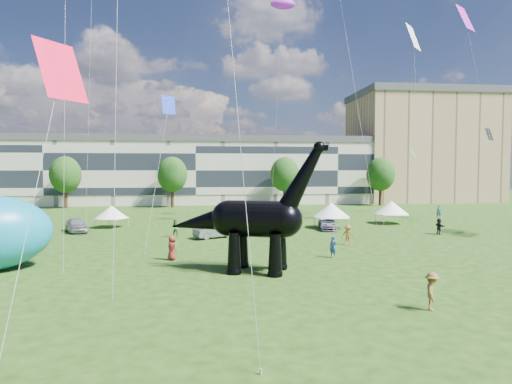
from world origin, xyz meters
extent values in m
plane|color=#16330C|center=(0.00, 0.00, 0.00)|extent=(220.00, 220.00, 0.00)
cube|color=beige|center=(-8.00, 62.00, 6.00)|extent=(78.00, 11.00, 12.00)
cube|color=tan|center=(40.00, 65.00, 11.00)|extent=(28.00, 18.00, 22.00)
cylinder|color=#382314|center=(-30.00, 53.00, 1.60)|extent=(0.56, 0.56, 3.20)
ellipsoid|color=#14380F|center=(-30.00, 53.00, 6.32)|extent=(5.20, 5.20, 6.24)
cylinder|color=#382314|center=(-12.00, 53.00, 1.60)|extent=(0.56, 0.56, 3.20)
ellipsoid|color=#14380F|center=(-12.00, 53.00, 6.32)|extent=(5.20, 5.20, 6.24)
cylinder|color=#382314|center=(8.00, 53.00, 1.60)|extent=(0.56, 0.56, 3.20)
ellipsoid|color=#14380F|center=(8.00, 53.00, 6.32)|extent=(5.20, 5.20, 6.24)
cylinder|color=#382314|center=(26.00, 53.00, 1.60)|extent=(0.56, 0.56, 3.20)
ellipsoid|color=#14380F|center=(26.00, 53.00, 6.32)|extent=(5.20, 5.20, 6.24)
cone|color=black|center=(-3.92, 3.79, 1.33)|extent=(1.16, 1.16, 2.65)
sphere|color=black|center=(-3.92, 3.79, 0.16)|extent=(0.97, 0.97, 0.97)
cone|color=black|center=(-3.28, 5.63, 1.33)|extent=(1.16, 1.16, 2.65)
sphere|color=black|center=(-3.28, 5.63, 0.16)|extent=(0.97, 0.97, 0.97)
cone|color=black|center=(-1.41, 2.92, 1.33)|extent=(1.16, 1.16, 2.65)
sphere|color=black|center=(-1.41, 2.92, 0.16)|extent=(0.97, 0.97, 0.97)
cone|color=black|center=(-0.78, 4.76, 1.33)|extent=(1.16, 1.16, 2.65)
sphere|color=black|center=(-0.78, 4.76, 0.16)|extent=(0.97, 0.97, 0.97)
cylinder|color=black|center=(-2.43, 4.30, 3.45)|extent=(4.29, 3.47, 2.39)
sphere|color=black|center=(-4.18, 4.91, 3.45)|extent=(2.39, 2.39, 2.39)
sphere|color=black|center=(-0.68, 3.70, 3.45)|extent=(2.30, 2.30, 2.30)
cone|color=black|center=(0.34, 3.34, 6.01)|extent=(3.58, 2.34, 4.68)
sphere|color=black|center=(1.36, 2.99, 8.03)|extent=(0.74, 0.74, 0.74)
cylinder|color=black|center=(1.61, 2.90, 7.99)|extent=(0.71, 0.57, 0.39)
cone|color=black|center=(-5.91, 5.51, 3.15)|extent=(5.02, 3.28, 2.59)
imported|color=#B9B8BD|center=(-19.63, 23.91, 0.76)|extent=(3.55, 4.78, 1.52)
imported|color=slate|center=(-5.00, 18.35, 0.68)|extent=(4.29, 3.24, 1.36)
imported|color=silver|center=(1.59, 26.63, 0.69)|extent=(5.01, 2.37, 1.38)
imported|color=#595960|center=(7.56, 22.89, 0.66)|extent=(2.55, 4.79, 1.32)
cube|color=white|center=(8.30, 24.09, 1.20)|extent=(3.35, 3.35, 0.13)
cone|color=white|center=(8.30, 24.09, 2.07)|extent=(4.24, 4.24, 1.64)
cylinder|color=#999999|center=(6.74, 22.60, 0.60)|extent=(0.07, 0.07, 1.20)
cylinder|color=#999999|center=(9.79, 22.53, 0.60)|extent=(0.07, 0.07, 1.20)
cylinder|color=#999999|center=(6.80, 25.65, 0.60)|extent=(0.07, 0.07, 1.20)
cylinder|color=#999999|center=(9.86, 25.58, 0.60)|extent=(0.07, 0.07, 1.20)
cube|color=white|center=(16.78, 27.12, 1.16)|extent=(3.32, 3.32, 0.13)
cone|color=white|center=(16.78, 27.12, 2.00)|extent=(4.21, 4.21, 1.58)
cylinder|color=#999999|center=(15.23, 25.73, 0.58)|extent=(0.06, 0.06, 1.16)
cylinder|color=#999999|center=(18.17, 25.57, 0.58)|extent=(0.06, 0.06, 1.16)
cylinder|color=#999999|center=(15.39, 28.67, 0.58)|extent=(0.06, 0.06, 1.16)
cylinder|color=#999999|center=(18.33, 28.51, 0.58)|extent=(0.06, 0.06, 1.16)
cube|color=white|center=(-16.68, 27.22, 1.04)|extent=(3.67, 3.67, 0.11)
cone|color=white|center=(-16.68, 27.22, 1.80)|extent=(4.65, 4.65, 1.42)
cylinder|color=#999999|center=(-18.39, 26.45, 0.52)|extent=(0.06, 0.06, 1.04)
cylinder|color=#999999|center=(-15.91, 25.51, 0.52)|extent=(0.06, 0.06, 1.04)
cylinder|color=#999999|center=(-17.45, 28.93, 0.52)|extent=(0.06, 0.06, 1.04)
cylinder|color=#999999|center=(-14.97, 27.99, 0.52)|extent=(0.06, 0.06, 1.04)
imported|color=#562E68|center=(-2.79, 30.05, 0.89)|extent=(1.03, 1.05, 1.77)
imported|color=brown|center=(6.63, 13.16, 0.89)|extent=(1.23, 0.82, 1.78)
imported|color=#9B6D4D|center=(-22.27, 16.75, 0.88)|extent=(0.89, 0.61, 1.75)
imported|color=maroon|center=(-8.23, 8.46, 0.90)|extent=(1.01, 1.03, 1.79)
imported|color=#3D8435|center=(-8.80, 19.18, 0.91)|extent=(1.02, 0.87, 1.81)
imported|color=#346382|center=(25.53, 31.70, 0.91)|extent=(0.79, 0.72, 1.82)
imported|color=brown|center=(4.95, -4.30, 0.91)|extent=(1.14, 1.35, 1.81)
imported|color=#244A87|center=(3.78, 8.01, 0.81)|extent=(0.67, 0.71, 1.63)
imported|color=black|center=(17.92, 18.12, 0.83)|extent=(0.60, 1.57, 1.66)
plane|color=red|center=(-11.76, -3.75, 10.89)|extent=(2.43, 2.89, 2.64)
plane|color=silver|center=(20.86, 30.55, 23.76)|extent=(3.39, 3.41, 3.35)
plane|color=black|center=(29.53, 27.37, 11.07)|extent=(1.77, 1.29, 1.56)
plane|color=#AC18A9|center=(26.20, 27.79, 25.46)|extent=(3.74, 3.23, 3.26)
plane|color=#1330CD|center=(-9.28, 18.37, 12.77)|extent=(1.74, 1.09, 1.76)
plane|color=green|center=(25.31, 38.98, 9.21)|extent=(1.56, 1.70, 1.35)
ellipsoid|color=purple|center=(5.97, 43.43, 32.18)|extent=(3.91, 4.12, 1.53)
camera|label=1|loc=(-5.42, -23.12, 6.64)|focal=30.00mm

